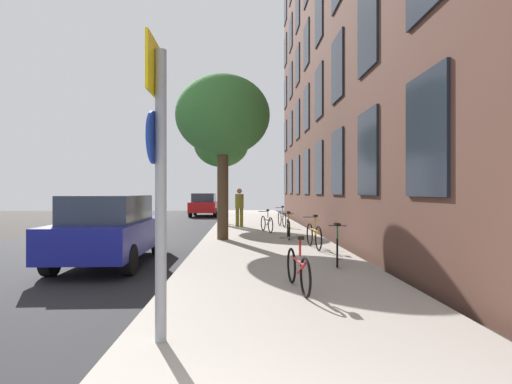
{
  "coord_description": "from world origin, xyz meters",
  "views": [
    {
      "loc": [
        0.35,
        -1.48,
        1.71
      ],
      "look_at": [
        0.81,
        11.95,
        1.72
      ],
      "focal_mm": 28.14,
      "sensor_mm": 36.0,
      "label": 1
    }
  ],
  "objects": [
    {
      "name": "car_0",
      "position": [
        -2.75,
        8.08,
        0.84
      ],
      "size": [
        1.8,
        4.35,
        1.62
      ],
      "color": "navy",
      "rests_on": "road_asphalt"
    },
    {
      "name": "sidewalk",
      "position": [
        1.1,
        15.0,
        0.06
      ],
      "size": [
        4.2,
        38.0,
        0.12
      ],
      "primitive_type": "cube",
      "color": "#9E9389",
      "rests_on": "ground"
    },
    {
      "name": "traffic_light",
      "position": [
        -0.76,
        19.18,
        2.77
      ],
      "size": [
        0.43,
        0.24,
        3.88
      ],
      "color": "black",
      "rests_on": "sidewalk"
    },
    {
      "name": "car_1",
      "position": [
        -2.35,
        27.09,
        0.84
      ],
      "size": [
        1.89,
        4.29,
        1.62
      ],
      "color": "red",
      "rests_on": "road_asphalt"
    },
    {
      "name": "tree_near",
      "position": [
        -0.31,
        12.04,
        4.26
      ],
      "size": [
        3.18,
        3.18,
        5.53
      ],
      "color": "#4C3823",
      "rests_on": "sidewalk"
    },
    {
      "name": "bicycle_1",
      "position": [
        2.47,
        7.39,
        0.47
      ],
      "size": [
        0.54,
        1.62,
        0.91
      ],
      "color": "black",
      "rests_on": "sidewalk"
    },
    {
      "name": "sign_post",
      "position": [
        -0.54,
        2.81,
        1.99
      ],
      "size": [
        0.15,
        0.6,
        3.22
      ],
      "color": "gray",
      "rests_on": "sidewalk"
    },
    {
      "name": "tree_far",
      "position": [
        -0.68,
        18.15,
        4.03
      ],
      "size": [
        2.67,
        2.67,
        5.09
      ],
      "color": "brown",
      "rests_on": "sidewalk"
    },
    {
      "name": "ground_plane",
      "position": [
        -2.4,
        15.0,
        0.0
      ],
      "size": [
        41.8,
        41.8,
        0.0
      ],
      "primitive_type": "plane",
      "color": "#332D28"
    },
    {
      "name": "bicycle_3",
      "position": [
        1.93,
        12.19,
        0.48
      ],
      "size": [
        0.42,
        1.72,
        0.93
      ],
      "color": "black",
      "rests_on": "sidewalk"
    },
    {
      "name": "road_asphalt",
      "position": [
        -4.5,
        15.0,
        0.01
      ],
      "size": [
        7.0,
        38.0,
        0.01
      ],
      "primitive_type": "cube",
      "color": "#232326",
      "rests_on": "ground"
    },
    {
      "name": "bicycle_2",
      "position": [
        2.38,
        9.79,
        0.5
      ],
      "size": [
        0.42,
        1.68,
        0.96
      ],
      "color": "black",
      "rests_on": "sidewalk"
    },
    {
      "name": "pedestrian_0",
      "position": [
        0.21,
        17.02,
        1.13
      ],
      "size": [
        0.49,
        0.49,
        1.76
      ],
      "color": "olive",
      "rests_on": "sidewalk"
    },
    {
      "name": "bicycle_4",
      "position": [
        1.33,
        14.59,
        0.47
      ],
      "size": [
        0.54,
        1.59,
        0.9
      ],
      "color": "black",
      "rests_on": "sidewalk"
    },
    {
      "name": "bicycle_0",
      "position": [
        1.25,
        4.99,
        0.47
      ],
      "size": [
        0.42,
        1.61,
        0.9
      ],
      "color": "black",
      "rests_on": "sidewalk"
    },
    {
      "name": "bicycle_5",
      "position": [
        2.18,
        16.99,
        0.5
      ],
      "size": [
        0.42,
        1.62,
        0.97
      ],
      "color": "black",
      "rests_on": "sidewalk"
    }
  ]
}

